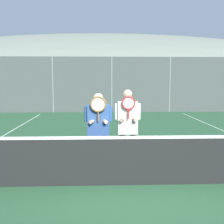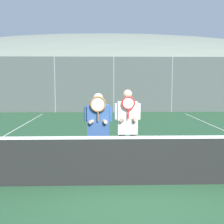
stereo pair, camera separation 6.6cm
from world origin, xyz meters
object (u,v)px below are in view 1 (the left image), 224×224
object	(u,v)px
player_leftmost	(98,126)
car_far_left	(13,95)
player_center_left	(128,125)
car_center	(153,95)
car_left_of_center	(86,96)
car_right_of_center	(216,95)

from	to	relation	value
player_leftmost	car_far_left	world-z (taller)	car_far_left
player_center_left	car_center	bearing A→B (deg)	77.47
car_far_left	car_left_of_center	bearing A→B (deg)	1.56
car_left_of_center	car_right_of_center	bearing A→B (deg)	0.72
player_center_left	car_far_left	xyz separation A→B (m)	(-6.55, 13.41, -0.14)
car_left_of_center	car_center	distance (m)	4.63
player_center_left	car_center	size ratio (longest dim) A/B	0.44
player_leftmost	car_left_of_center	distance (m)	13.54
player_leftmost	car_far_left	bearing A→B (deg)	113.90
car_far_left	car_center	xyz separation A→B (m)	(9.57, 0.19, -0.02)
player_leftmost	car_left_of_center	world-z (taller)	player_leftmost
car_far_left	car_right_of_center	size ratio (longest dim) A/B	1.16
player_leftmost	car_right_of_center	bearing A→B (deg)	58.91
player_center_left	car_center	world-z (taller)	player_center_left
car_right_of_center	car_left_of_center	bearing A→B (deg)	-179.28
player_center_left	car_far_left	world-z (taller)	player_center_left
car_left_of_center	car_right_of_center	distance (m)	9.19
player_center_left	car_far_left	size ratio (longest dim) A/B	0.38
car_center	player_leftmost	bearing A→B (deg)	-105.05
car_far_left	car_right_of_center	xyz separation A→B (m)	(14.14, 0.25, -0.02)
car_left_of_center	car_center	world-z (taller)	car_center
player_center_left	car_far_left	bearing A→B (deg)	116.02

